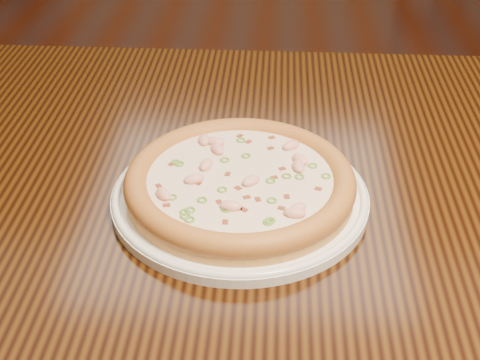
{
  "coord_description": "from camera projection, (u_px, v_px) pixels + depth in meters",
  "views": [
    {
      "loc": [
        0.19,
        -1.07,
        1.22
      ],
      "look_at": [
        0.15,
        -0.43,
        0.78
      ],
      "focal_mm": 50.0,
      "sensor_mm": 36.0,
      "label": 1
    }
  ],
  "objects": [
    {
      "name": "ground",
      "position": [
        188.0,
        350.0,
        1.58
      ],
      "size": [
        9.0,
        9.0,
        0.0
      ],
      "primitive_type": "plane",
      "color": "black"
    },
    {
      "name": "plate",
      "position": [
        240.0,
        195.0,
        0.79
      ],
      "size": [
        0.3,
        0.3,
        0.02
      ],
      "color": "white",
      "rests_on": "hero_table"
    },
    {
      "name": "pizza",
      "position": [
        240.0,
        182.0,
        0.78
      ],
      "size": [
        0.27,
        0.27,
        0.03
      ],
      "color": "#BD8E3F",
      "rests_on": "plate"
    },
    {
      "name": "hero_table",
      "position": [
        332.0,
        242.0,
        0.89
      ],
      "size": [
        1.2,
        0.8,
        0.75
      ],
      "color": "black",
      "rests_on": "ground"
    }
  ]
}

